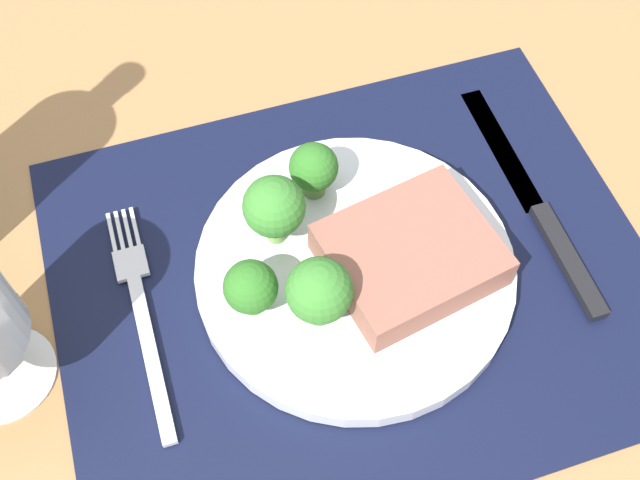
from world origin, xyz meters
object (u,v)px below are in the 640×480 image
Objects in this scene: fork at (142,314)px; steak at (410,255)px; knife at (541,213)px; plate at (355,269)px.

steak is at bearing -4.87° from fork.
steak is at bearing -170.93° from knife.
knife is (15.51, 0.53, -0.50)cm from plate.
fork is 0.83× the size of knife.
plate is 4.47cm from steak.
steak reaches higher than fork.
plate is 15.53cm from knife.
plate is 15.74cm from fork.
plate reaches higher than fork.
plate is 1.02× the size of knife.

